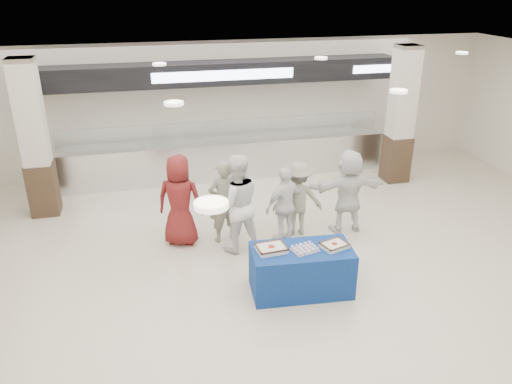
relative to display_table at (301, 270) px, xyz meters
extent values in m
plane|color=beige|center=(-0.31, -0.25, -0.38)|extent=(14.00, 14.00, 0.00)
cube|color=silver|center=(-0.31, 5.15, 0.08)|extent=(8.00, 0.80, 0.90)
cube|color=silver|center=(-0.31, 5.15, 0.55)|extent=(8.00, 0.85, 0.04)
cube|color=white|center=(-0.31, 4.85, 0.88)|extent=(7.60, 0.02, 0.50)
cube|color=black|center=(-0.31, 5.15, 2.17)|extent=(8.40, 0.70, 0.50)
cube|color=white|center=(-0.31, 4.79, 2.17)|extent=(3.20, 0.03, 0.22)
cube|color=white|center=(3.49, 4.79, 2.17)|extent=(1.40, 0.03, 0.18)
cube|color=#342417|center=(-4.31, 3.95, 0.18)|extent=(0.55, 0.55, 1.10)
cube|color=beige|center=(-4.31, 3.95, 1.78)|extent=(0.50, 0.50, 2.10)
cube|color=#342417|center=(3.69, 3.95, 0.18)|extent=(0.55, 0.55, 1.10)
cube|color=beige|center=(3.69, 3.95, 1.78)|extent=(0.50, 0.50, 2.10)
cube|color=navy|center=(0.00, 0.00, 0.00)|extent=(1.61, 0.90, 0.75)
cube|color=white|center=(-0.47, 0.07, 0.41)|extent=(0.47, 0.38, 0.07)
cube|color=#4A2C15|center=(-0.47, 0.07, 0.46)|extent=(0.47, 0.38, 0.02)
cylinder|color=#A42117|center=(-0.47, 0.07, 0.45)|extent=(0.11, 0.11, 0.01)
cube|color=white|center=(0.50, -0.06, 0.40)|extent=(0.45, 0.40, 0.06)
cube|color=#4A2C15|center=(0.50, -0.06, 0.45)|extent=(0.45, 0.40, 0.02)
cylinder|color=#A42117|center=(0.50, -0.06, 0.44)|extent=(0.11, 0.11, 0.01)
cube|color=silver|center=(0.03, -0.05, 0.38)|extent=(0.44, 0.37, 0.01)
imported|color=maroon|center=(-1.67, 2.01, 0.48)|extent=(0.98, 0.80, 1.72)
imported|color=slate|center=(-0.88, 1.91, 0.42)|extent=(0.63, 0.46, 1.60)
imported|color=white|center=(-0.72, 1.52, 0.54)|extent=(0.92, 0.74, 1.82)
imported|color=white|center=(0.21, 1.62, 0.36)|extent=(0.93, 0.66, 1.47)
imported|color=slate|center=(0.53, 1.87, 0.35)|extent=(1.03, 0.71, 1.46)
imported|color=white|center=(1.50, 1.76, 0.45)|extent=(1.55, 0.55, 1.65)
camera|label=1|loc=(-2.23, -6.30, 4.22)|focal=35.00mm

